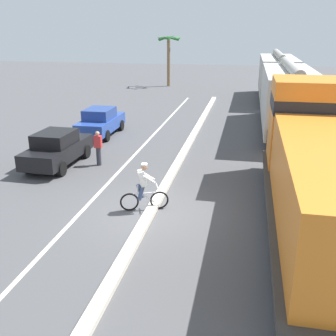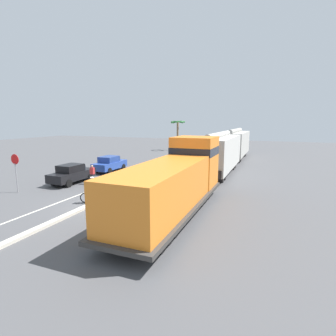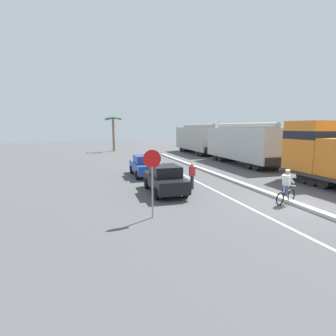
% 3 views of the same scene
% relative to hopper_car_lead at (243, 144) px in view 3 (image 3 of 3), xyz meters
% --- Properties ---
extents(ground_plane, '(120.00, 120.00, 0.00)m').
position_rel_hopper_car_lead_xyz_m(ground_plane, '(-5.39, -12.81, -2.08)').
color(ground_plane, '#4C4C4F').
extents(median_curb, '(0.36, 36.00, 0.16)m').
position_rel_hopper_car_lead_xyz_m(median_curb, '(-5.39, -6.81, -2.00)').
color(median_curb, beige).
rests_on(median_curb, ground).
extents(lane_stripe, '(0.14, 36.00, 0.01)m').
position_rel_hopper_car_lead_xyz_m(lane_stripe, '(-7.79, -6.81, -2.07)').
color(lane_stripe, silver).
rests_on(lane_stripe, ground).
extents(hopper_car_lead, '(2.90, 10.60, 4.18)m').
position_rel_hopper_car_lead_xyz_m(hopper_car_lead, '(0.00, 0.00, 0.00)').
color(hopper_car_lead, beige).
rests_on(hopper_car_lead, ground).
extents(hopper_car_middle, '(2.90, 10.60, 4.18)m').
position_rel_hopper_car_lead_xyz_m(hopper_car_middle, '(0.00, 11.60, 0.00)').
color(hopper_car_middle, '#AEACA4').
rests_on(hopper_car_middle, ground).
extents(parked_car_black, '(1.90, 4.23, 1.62)m').
position_rel_hopper_car_lead_xyz_m(parked_car_black, '(-10.82, -8.80, -1.26)').
color(parked_car_black, black).
rests_on(parked_car_black, ground).
extents(parked_car_blue, '(1.84, 4.20, 1.62)m').
position_rel_hopper_car_lead_xyz_m(parked_car_blue, '(-10.84, -3.17, -1.26)').
color(parked_car_blue, '#28479E').
rests_on(parked_car_blue, ground).
extents(cyclist, '(1.63, 0.70, 1.71)m').
position_rel_hopper_car_lead_xyz_m(cyclist, '(-5.68, -12.66, -1.26)').
color(cyclist, black).
rests_on(cyclist, ground).
extents(stop_sign, '(0.76, 0.08, 2.88)m').
position_rel_hopper_car_lead_xyz_m(stop_sign, '(-12.50, -12.68, -0.05)').
color(stop_sign, gray).
rests_on(stop_sign, ground).
extents(palm_tree_near, '(2.59, 2.72, 5.46)m').
position_rel_hopper_car_lead_xyz_m(palm_tree_near, '(-11.12, 18.55, 2.07)').
color(palm_tree_near, '#846647').
rests_on(palm_tree_near, ground).
extents(pedestrian_by_cars, '(0.34, 0.22, 1.62)m').
position_rel_hopper_car_lead_xyz_m(pedestrian_by_cars, '(-8.97, -8.42, -1.23)').
color(pedestrian_by_cars, '#33333D').
rests_on(pedestrian_by_cars, ground).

